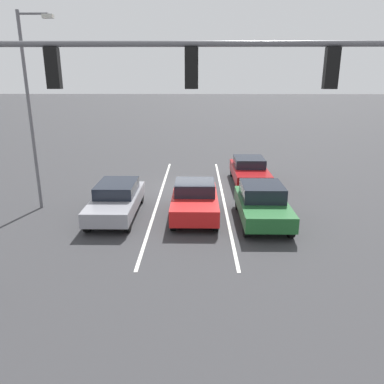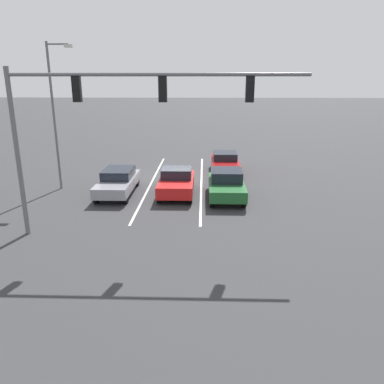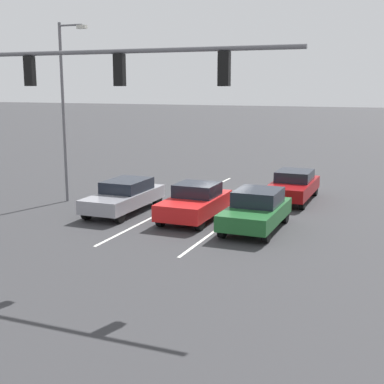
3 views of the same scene
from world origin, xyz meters
TOP-DOWN VIEW (x-y plane):
  - ground_plane at (0.00, 0.00)m, footprint 240.00×240.00m
  - lane_stripe_left_divider at (-1.61, 1.59)m, footprint 0.12×15.18m
  - lane_stripe_center_divider at (1.61, 1.59)m, footprint 0.12×15.18m
  - car_gray_rightlane_front at (3.21, 4.13)m, footprint 1.84×4.68m
  - car_red_midlane_front at (-0.20, 4.19)m, footprint 1.94×4.20m
  - car_darkgreen_leftlane_front at (-3.02, 4.77)m, footprint 1.93×4.28m
  - car_maroon_leftlane_second at (-3.26, -1.09)m, footprint 1.86×4.56m
  - traffic_signal_gantry at (2.03, 10.17)m, footprint 11.65×0.37m
  - street_lamp_right_shoulder at (6.82, 3.18)m, footprint 1.51×0.24m

SIDE VIEW (x-z plane):
  - ground_plane at x=0.00m, z-range 0.00..0.00m
  - lane_stripe_left_divider at x=-1.61m, z-range 0.00..0.01m
  - lane_stripe_center_divider at x=1.61m, z-range 0.00..0.01m
  - car_red_midlane_front at x=-0.20m, z-range -0.01..1.50m
  - car_gray_rightlane_front at x=3.21m, z-range 0.04..1.46m
  - car_maroon_leftlane_second at x=-3.26m, z-range 0.03..1.49m
  - car_darkgreen_leftlane_front at x=-3.02m, z-range 0.02..1.58m
  - street_lamp_right_shoulder at x=6.82m, z-range 0.56..8.97m
  - traffic_signal_gantry at x=2.03m, z-range 1.82..8.70m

